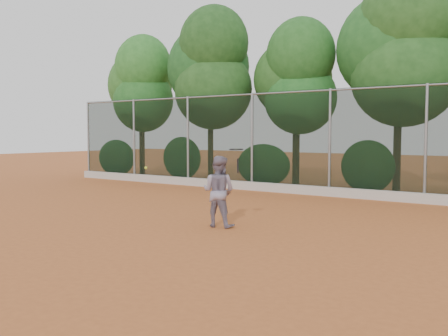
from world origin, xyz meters
The scene contains 7 objects.
ground centered at (0.00, 0.00, 0.00)m, with size 80.00×80.00×0.00m, color #B25B2A.
concrete_curb centered at (0.00, 6.82, 0.15)m, with size 24.00×0.20×0.30m, color #BCB6AE.
tennis_player centered at (0.25, 0.45, 0.78)m, with size 0.76×0.59×1.56m, color gray.
chainlink_fence centered at (0.00, 7.00, 1.86)m, with size 24.09×0.09×3.50m.
foliage_backdrop centered at (-0.55, 8.98, 4.40)m, with size 23.70×3.63×7.55m.
tennis_racket centered at (0.72, 0.44, 1.67)m, with size 0.34×0.34×0.52m.
tennis_ball_in_flight centered at (-1.48, -0.03, 1.25)m, with size 0.07×0.07×0.07m.
Camera 1 is at (6.61, -8.34, 2.05)m, focal length 40.00 mm.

